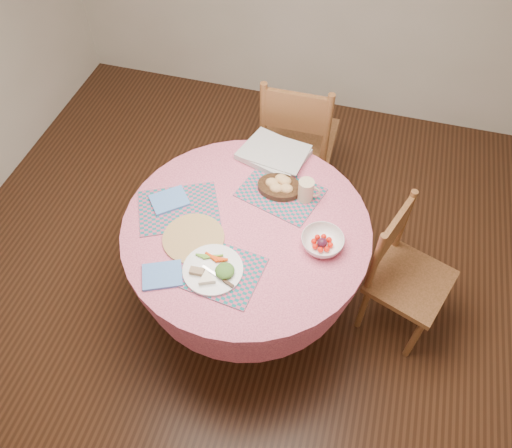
# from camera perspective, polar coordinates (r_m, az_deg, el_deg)

# --- Properties ---
(ground) EXTENTS (4.00, 4.00, 0.00)m
(ground) POSITION_cam_1_polar(r_m,az_deg,el_deg) (3.09, -0.90, -8.73)
(ground) COLOR #331C0F
(ground) RESTS_ON ground
(room_envelope) EXTENTS (4.01, 4.01, 2.71)m
(room_envelope) POSITION_cam_1_polar(r_m,az_deg,el_deg) (1.80, -1.62, 18.98)
(room_envelope) COLOR silver
(room_envelope) RESTS_ON ground
(dining_table) EXTENTS (1.24, 1.24, 0.75)m
(dining_table) POSITION_cam_1_polar(r_m,az_deg,el_deg) (2.62, -1.05, -2.79)
(dining_table) COLOR #EA6D87
(dining_table) RESTS_ON ground
(chair_right) EXTENTS (0.50, 0.51, 0.87)m
(chair_right) POSITION_cam_1_polar(r_m,az_deg,el_deg) (2.77, 16.52, -5.39)
(chair_right) COLOR brown
(chair_right) RESTS_ON ground
(chair_back) EXTENTS (0.47, 0.45, 1.01)m
(chair_back) POSITION_cam_1_polar(r_m,az_deg,el_deg) (3.24, 4.74, 9.80)
(chair_back) COLOR brown
(chair_back) RESTS_ON ground
(placemat_front) EXTENTS (0.43, 0.35, 0.01)m
(placemat_front) POSITION_cam_1_polar(r_m,az_deg,el_deg) (2.32, -4.48, -5.27)
(placemat_front) COLOR #126568
(placemat_front) RESTS_ON dining_table
(placemat_left) EXTENTS (0.49, 0.44, 0.01)m
(placemat_left) POSITION_cam_1_polar(r_m,az_deg,el_deg) (2.56, -8.83, 1.77)
(placemat_left) COLOR #126568
(placemat_left) RESTS_ON dining_table
(placemat_back) EXTENTS (0.47, 0.40, 0.01)m
(placemat_back) POSITION_cam_1_polar(r_m,az_deg,el_deg) (2.60, 2.83, 3.63)
(placemat_back) COLOR #126568
(placemat_back) RESTS_ON dining_table
(wicker_trivet) EXTENTS (0.30, 0.30, 0.01)m
(wicker_trivet) POSITION_cam_1_polar(r_m,az_deg,el_deg) (2.43, -7.16, -1.62)
(wicker_trivet) COLOR #9F7E45
(wicker_trivet) RESTS_ON dining_table
(napkin_near) EXTENTS (0.22, 0.20, 0.01)m
(napkin_near) POSITION_cam_1_polar(r_m,az_deg,el_deg) (2.33, -10.66, -5.78)
(napkin_near) COLOR #5286D4
(napkin_near) RESTS_ON dining_table
(napkin_far) EXTENTS (0.23, 0.22, 0.01)m
(napkin_far) POSITION_cam_1_polar(r_m,az_deg,el_deg) (2.59, -9.88, 2.69)
(napkin_far) COLOR #5286D4
(napkin_far) RESTS_ON placemat_left
(dinner_plate) EXTENTS (0.28, 0.28, 0.05)m
(dinner_plate) POSITION_cam_1_polar(r_m,az_deg,el_deg) (2.29, -4.84, -5.25)
(dinner_plate) COLOR white
(dinner_plate) RESTS_ON placemat_front
(bread_bowl) EXTENTS (0.23, 0.23, 0.08)m
(bread_bowl) POSITION_cam_1_polar(r_m,az_deg,el_deg) (2.59, 2.73, 4.41)
(bread_bowl) COLOR black
(bread_bowl) RESTS_ON placemat_back
(latte_mug) EXTENTS (0.12, 0.08, 0.12)m
(latte_mug) POSITION_cam_1_polar(r_m,az_deg,el_deg) (2.53, 5.78, 3.86)
(latte_mug) COLOR #CEB78D
(latte_mug) RESTS_ON placemat_back
(fruit_bowl) EXTENTS (0.26, 0.26, 0.06)m
(fruit_bowl) POSITION_cam_1_polar(r_m,az_deg,el_deg) (2.38, 7.58, -2.07)
(fruit_bowl) COLOR white
(fruit_bowl) RESTS_ON dining_table
(newspaper_stack) EXTENTS (0.41, 0.36, 0.04)m
(newspaper_stack) POSITION_cam_1_polar(r_m,az_deg,el_deg) (2.76, 2.07, 8.03)
(newspaper_stack) COLOR silver
(newspaper_stack) RESTS_ON dining_table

